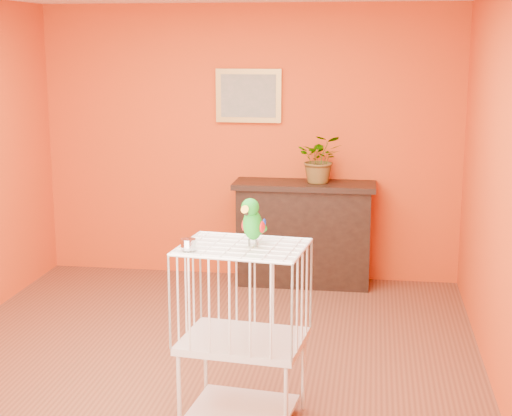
# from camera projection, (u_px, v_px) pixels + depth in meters

# --- Properties ---
(ground) EXTENTS (4.50, 4.50, 0.00)m
(ground) POSITION_uv_depth(u_px,v_px,m) (200.00, 365.00, 5.56)
(ground) COLOR brown
(ground) RESTS_ON ground
(room_shell) EXTENTS (4.50, 4.50, 4.50)m
(room_shell) POSITION_uv_depth(u_px,v_px,m) (196.00, 143.00, 5.23)
(room_shell) COLOR #C54112
(room_shell) RESTS_ON ground
(console_cabinet) EXTENTS (1.31, 0.47, 0.97)m
(console_cabinet) POSITION_uv_depth(u_px,v_px,m) (304.00, 233.00, 7.33)
(console_cabinet) COLOR black
(console_cabinet) RESTS_ON ground
(potted_plant) EXTENTS (0.43, 0.47, 0.35)m
(potted_plant) POSITION_uv_depth(u_px,v_px,m) (320.00, 165.00, 7.14)
(potted_plant) COLOR #26722D
(potted_plant) RESTS_ON console_cabinet
(framed_picture) EXTENTS (0.62, 0.04, 0.50)m
(framed_picture) POSITION_uv_depth(u_px,v_px,m) (249.00, 96.00, 7.34)
(framed_picture) COLOR #B1883F
(framed_picture) RESTS_ON room_shell
(birdcage) EXTENTS (0.76, 0.62, 1.09)m
(birdcage) POSITION_uv_depth(u_px,v_px,m) (243.00, 332.00, 4.63)
(birdcage) COLOR silver
(birdcage) RESTS_ON ground
(feed_cup) EXTENTS (0.09, 0.09, 0.06)m
(feed_cup) POSITION_uv_depth(u_px,v_px,m) (188.00, 244.00, 4.42)
(feed_cup) COLOR silver
(feed_cup) RESTS_ON birdcage
(parrot) EXTENTS (0.15, 0.26, 0.29)m
(parrot) POSITION_uv_depth(u_px,v_px,m) (253.00, 221.00, 4.49)
(parrot) COLOR #59544C
(parrot) RESTS_ON birdcage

